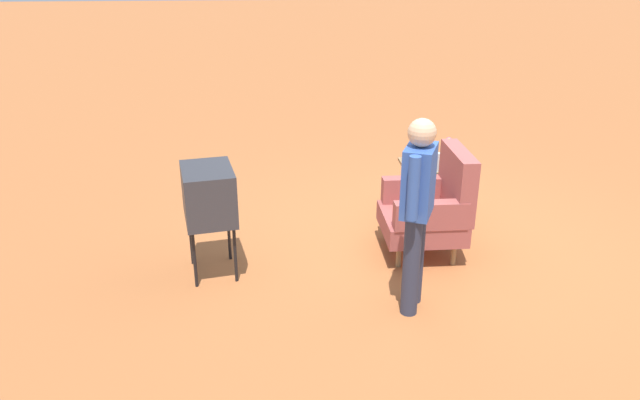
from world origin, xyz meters
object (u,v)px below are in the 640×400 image
object	(u,v)px
tv_on_stand	(209,195)
soda_can_blue	(412,156)
armchair	(433,206)
bottle_short_clear	(437,162)
soda_can_red	(448,161)
person_standing	(417,205)
side_table	(428,173)
bottle_tall_amber	(450,158)
flower_vase	(448,149)

from	to	relation	value
tv_on_stand	soda_can_blue	world-z (taller)	tv_on_stand
armchair	bottle_short_clear	xyz separation A→B (m)	(-0.58, 0.17, 0.25)
armchair	soda_can_blue	bearing A→B (deg)	-179.22
armchair	soda_can_red	bearing A→B (deg)	155.19
soda_can_red	person_standing	bearing A→B (deg)	-23.56
tv_on_stand	bottle_short_clear	distance (m)	2.42
side_table	person_standing	xyz separation A→B (m)	(1.73, -0.54, 0.39)
bottle_tall_amber	side_table	bearing A→B (deg)	-142.49
bottle_tall_amber	tv_on_stand	bearing A→B (deg)	-71.77
side_table	bottle_short_clear	bearing A→B (deg)	10.08
bottle_tall_amber	flower_vase	size ratio (longest dim) A/B	1.13
soda_can_red	flower_vase	world-z (taller)	flower_vase
tv_on_stand	bottle_short_clear	bearing A→B (deg)	109.62
soda_can_blue	tv_on_stand	bearing A→B (deg)	-61.07
armchair	tv_on_stand	xyz separation A→B (m)	(0.24, -2.11, 0.28)
person_standing	soda_can_blue	xyz separation A→B (m)	(-1.88, 0.39, -0.23)
person_standing	bottle_tall_amber	distance (m)	1.68
side_table	soda_can_blue	world-z (taller)	soda_can_blue
armchair	person_standing	distance (m)	1.13
side_table	flower_vase	distance (m)	0.35
tv_on_stand	soda_can_blue	size ratio (longest dim) A/B	8.44
flower_vase	armchair	bearing A→B (deg)	-22.95
armchair	soda_can_red	world-z (taller)	armchair
bottle_short_clear	tv_on_stand	bearing A→B (deg)	-70.38
armchair	soda_can_blue	distance (m)	0.94
armchair	flower_vase	distance (m)	0.99
tv_on_stand	soda_can_blue	distance (m)	2.40
soda_can_red	bottle_short_clear	distance (m)	0.21
bottle_tall_amber	flower_vase	distance (m)	0.32
bottle_short_clear	soda_can_red	bearing A→B (deg)	130.51
side_table	flower_vase	world-z (taller)	flower_vase
side_table	bottle_short_clear	xyz separation A→B (m)	(0.20, 0.03, 0.20)
flower_vase	bottle_tall_amber	bearing A→B (deg)	-11.86
bottle_tall_amber	bottle_short_clear	size ratio (longest dim) A/B	1.50
armchair	side_table	xyz separation A→B (m)	(-0.77, 0.14, 0.05)
side_table	tv_on_stand	size ratio (longest dim) A/B	0.63
armchair	bottle_tall_amber	bearing A→B (deg)	151.53
armchair	bottle_tall_amber	world-z (taller)	armchair
soda_can_blue	bottle_tall_amber	bearing A→B (deg)	40.79
tv_on_stand	bottle_tall_amber	xyz separation A→B (m)	(-0.79, 2.41, 0.01)
tv_on_stand	flower_vase	xyz separation A→B (m)	(-1.10, 2.48, 0.01)
soda_can_red	soda_can_blue	world-z (taller)	same
person_standing	soda_can_red	xyz separation A→B (m)	(-1.67, 0.73, -0.23)
side_table	soda_can_red	size ratio (longest dim) A/B	5.30
bottle_tall_amber	person_standing	bearing A→B (deg)	-24.84
tv_on_stand	person_standing	xyz separation A→B (m)	(0.72, 1.71, 0.16)
tv_on_stand	person_standing	distance (m)	1.86
tv_on_stand	person_standing	size ratio (longest dim) A/B	0.63
person_standing	armchair	bearing A→B (deg)	157.38
tv_on_stand	side_table	bearing A→B (deg)	114.20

